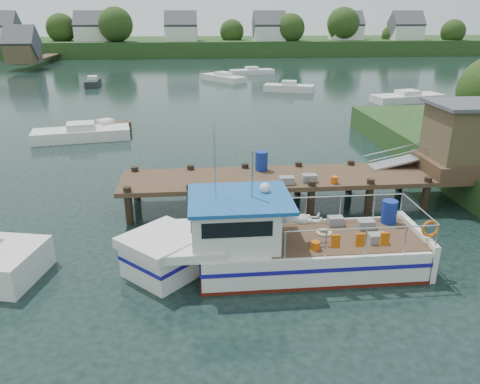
{
  "coord_description": "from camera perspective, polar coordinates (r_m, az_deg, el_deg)",
  "views": [
    {
      "loc": [
        -2.66,
        -19.04,
        8.09
      ],
      "look_at": [
        -1.0,
        -1.5,
        1.3
      ],
      "focal_mm": 35.0,
      "sensor_mm": 36.0,
      "label": 1
    }
  ],
  "objects": [
    {
      "name": "moored_b",
      "position": [
        52.25,
        5.98,
        12.54
      ],
      "size": [
        5.63,
        3.44,
        1.18
      ],
      "rotation": [
        0.0,
        0.0,
        0.28
      ],
      "color": "silver",
      "rests_on": "ground"
    },
    {
      "name": "moored_far",
      "position": [
        67.17,
        1.46,
        14.48
      ],
      "size": [
        6.3,
        3.04,
        1.03
      ],
      "rotation": [
        0.0,
        0.0,
        0.43
      ],
      "color": "silver",
      "rests_on": "ground"
    },
    {
      "name": "moored_rowboat",
      "position": [
        34.82,
        -16.05,
        7.46
      ],
      "size": [
        3.45,
        3.18,
        1.02
      ],
      "rotation": [
        0.0,
        0.0,
        0.18
      ],
      "color": "#493322",
      "rests_on": "ground"
    },
    {
      "name": "ground_plane",
      "position": [
        20.86,
        2.35,
        -1.76
      ],
      "size": [
        160.0,
        160.0,
        0.0
      ],
      "primitive_type": "plane",
      "color": "black"
    },
    {
      "name": "moored_c",
      "position": [
        48.7,
        19.71,
        10.79
      ],
      "size": [
        7.26,
        3.71,
        1.09
      ],
      "rotation": [
        0.0,
        0.0,
        0.03
      ],
      "color": "silver",
      "rests_on": "ground"
    },
    {
      "name": "dock",
      "position": [
        21.94,
        19.6,
        4.37
      ],
      "size": [
        16.6,
        3.0,
        4.78
      ],
      "color": "#493322",
      "rests_on": "ground"
    },
    {
      "name": "far_shore",
      "position": [
        101.62,
        -4.08,
        17.64
      ],
      "size": [
        140.0,
        42.55,
        9.22
      ],
      "color": "#25441C",
      "rests_on": "ground"
    },
    {
      "name": "moored_e",
      "position": [
        58.69,
        -17.48,
        12.64
      ],
      "size": [
        1.72,
        4.31,
        1.17
      ],
      "rotation": [
        0.0,
        0.0,
        0.24
      ],
      "color": "black",
      "rests_on": "ground"
    },
    {
      "name": "moored_a",
      "position": [
        33.59,
        -18.75,
        6.78
      ],
      "size": [
        6.59,
        3.21,
        1.16
      ],
      "rotation": [
        0.0,
        0.0,
        -0.17
      ],
      "color": "silver",
      "rests_on": "ground"
    },
    {
      "name": "moored_d",
      "position": [
        60.44,
        -2.05,
        13.76
      ],
      "size": [
        5.61,
        6.55,
        1.1
      ],
      "rotation": [
        0.0,
        0.0,
        0.11
      ],
      "color": "silver",
      "rests_on": "ground"
    },
    {
      "name": "lobster_boat",
      "position": [
        15.59,
        3.94,
        -6.45
      ],
      "size": [
        10.42,
        3.15,
        4.95
      ],
      "rotation": [
        0.0,
        0.0,
        0.0
      ],
      "color": "silver",
      "rests_on": "ground"
    }
  ]
}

